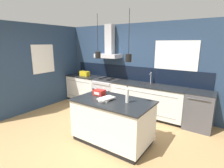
% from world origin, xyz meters
% --- Properties ---
extents(ground_plane, '(16.00, 16.00, 0.00)m').
position_xyz_m(ground_plane, '(0.00, 0.00, 0.00)').
color(ground_plane, tan).
rests_on(ground_plane, ground).
extents(wall_back, '(5.60, 2.15, 2.60)m').
position_xyz_m(wall_back, '(-0.04, 2.00, 1.35)').
color(wall_back, navy).
rests_on(wall_back, ground_plane).
extents(wall_left, '(0.08, 3.80, 2.60)m').
position_xyz_m(wall_left, '(-2.43, 0.70, 1.30)').
color(wall_left, navy).
rests_on(wall_left, ground_plane).
extents(counter_run_left, '(1.22, 0.64, 0.91)m').
position_xyz_m(counter_run_left, '(-1.76, 1.69, 0.46)').
color(counter_run_left, black).
rests_on(counter_run_left, ground_plane).
extents(counter_run_sink, '(2.06, 0.64, 1.23)m').
position_xyz_m(counter_run_sink, '(0.65, 1.69, 0.46)').
color(counter_run_sink, black).
rests_on(counter_run_sink, ground_plane).
extents(oven_range, '(0.79, 0.66, 0.91)m').
position_xyz_m(oven_range, '(-0.77, 1.69, 0.46)').
color(oven_range, '#B5B5BA').
rests_on(oven_range, ground_plane).
extents(dishwasher, '(0.63, 0.65, 0.91)m').
position_xyz_m(dishwasher, '(1.99, 1.69, 0.46)').
color(dishwasher, '#4C4C51').
rests_on(dishwasher, ground_plane).
extents(kitchen_island, '(1.59, 0.95, 0.91)m').
position_xyz_m(kitchen_island, '(0.60, 0.02, 0.46)').
color(kitchen_island, black).
rests_on(kitchen_island, ground_plane).
extents(bottle_on_island, '(0.07, 0.07, 0.34)m').
position_xyz_m(bottle_on_island, '(0.91, 0.06, 1.05)').
color(bottle_on_island, silver).
rests_on(bottle_on_island, kitchen_island).
extents(book_stack, '(0.26, 0.37, 0.06)m').
position_xyz_m(book_stack, '(0.49, -0.06, 0.94)').
color(book_stack, silver).
rests_on(book_stack, kitchen_island).
extents(red_supply_box, '(0.24, 0.18, 0.12)m').
position_xyz_m(red_supply_box, '(0.15, 0.15, 0.97)').
color(red_supply_box, red).
rests_on(red_supply_box, kitchen_island).
extents(yellow_toolbox, '(0.34, 0.18, 0.19)m').
position_xyz_m(yellow_toolbox, '(-1.73, 1.69, 0.99)').
color(yellow_toolbox, gold).
rests_on(yellow_toolbox, counter_run_left).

